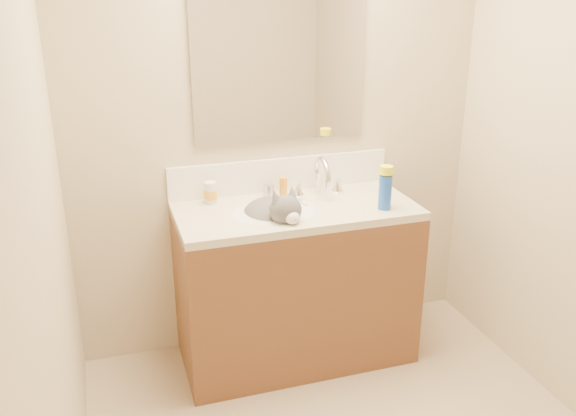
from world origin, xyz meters
TOP-DOWN VIEW (x-y plane):
  - room_shell at (0.00, 0.00)m, footprint 2.24×2.54m
  - vanity_cabinet at (0.00, 0.97)m, footprint 1.20×0.55m
  - counter_slab at (0.00, 0.97)m, footprint 1.20×0.55m
  - basin at (-0.12, 0.94)m, footprint 0.45×0.36m
  - faucet at (0.18, 1.11)m, footprint 0.28×0.20m
  - cat at (-0.13, 0.94)m, footprint 0.38×0.43m
  - backsplash at (0.00, 1.24)m, footprint 1.20×0.02m
  - mirror at (0.00, 1.24)m, footprint 0.90×0.02m
  - pill_bottle at (-0.39, 1.16)m, footprint 0.06×0.06m
  - pill_label at (-0.39, 1.16)m, footprint 0.07×0.07m
  - silver_jar at (-0.09, 1.17)m, footprint 0.06×0.06m
  - amber_bottle at (-0.01, 1.16)m, footprint 0.05×0.05m
  - toothbrush at (0.04, 1.04)m, footprint 0.04×0.15m
  - toothbrush_head at (0.04, 1.04)m, footprint 0.02×0.03m
  - spray_can at (0.41, 0.82)m, footprint 0.08×0.08m
  - spray_cap at (0.41, 0.82)m, footprint 0.08×0.08m

SIDE VIEW (x-z plane):
  - vanity_cabinet at x=0.00m, z-range 0.00..0.82m
  - basin at x=-0.12m, z-range 0.72..0.86m
  - cat at x=-0.13m, z-range 0.67..0.99m
  - counter_slab at x=0.00m, z-range 0.82..0.86m
  - toothbrush at x=0.04m, z-range 0.86..0.87m
  - toothbrush_head at x=0.04m, z-range 0.86..0.87m
  - silver_jar at x=-0.09m, z-range 0.86..0.92m
  - pill_label at x=-0.39m, z-range 0.89..0.93m
  - amber_bottle at x=-0.01m, z-range 0.86..0.96m
  - pill_bottle at x=-0.39m, z-range 0.86..0.97m
  - faucet at x=0.18m, z-range 0.84..1.05m
  - spray_can at x=0.41m, z-range 0.86..1.03m
  - backsplash at x=0.00m, z-range 0.86..1.04m
  - spray_cap at x=0.41m, z-range 1.04..1.08m
  - room_shell at x=0.00m, z-range 0.23..2.75m
  - mirror at x=0.00m, z-range 1.14..1.94m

